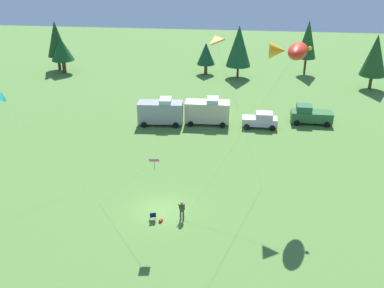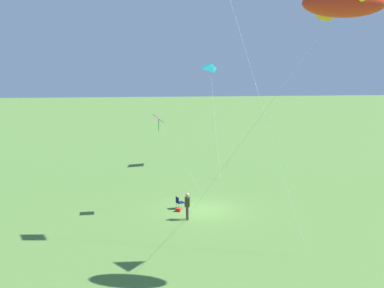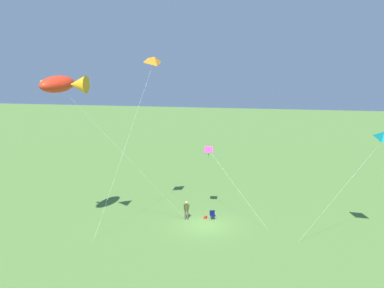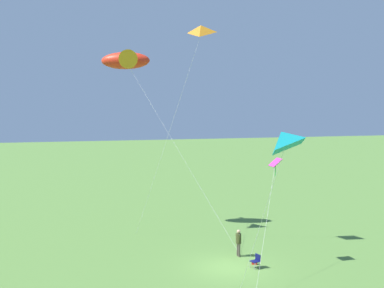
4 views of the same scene
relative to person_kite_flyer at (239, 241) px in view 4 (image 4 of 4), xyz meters
name	(u,v)px [view 4 (image 4 of 4)]	position (x,y,z in m)	size (l,w,h in m)	color
ground_plane	(229,267)	(-1.93, 1.15, -1.02)	(160.00, 160.00, 0.00)	#537D37
person_kite_flyer	(239,241)	(0.00, 0.00, 0.00)	(0.55, 0.39, 1.74)	#4B4239
folding_chair	(256,260)	(-2.34, -0.40, -0.53)	(0.61, 0.61, 0.82)	#0B0F42
backpack_on_grass	(254,263)	(-1.68, -0.51, -0.91)	(0.32, 0.22, 0.22)	red
kite_large_fish	(126,60)	(8.33, 6.29, 11.70)	(9.81, 8.44, 13.40)	red
kite_delta_teal	(281,140)	(-15.63, 3.34, 7.97)	(6.82, 1.86, 9.47)	#108B8E
kite_diamond_rainbow	(275,167)	(-1.97, -1.61, 4.98)	(6.03, 3.48, 6.49)	#D03297
kite_delta_orange	(201,30)	(2.27, 1.98, 13.39)	(5.27, 4.78, 14.88)	orange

